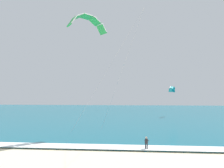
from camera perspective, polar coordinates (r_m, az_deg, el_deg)
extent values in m
cube|color=#146075|center=(89.11, 9.79, -6.95)|extent=(200.00, 120.00, 0.20)
cube|color=white|center=(31.03, 18.18, -14.80)|extent=(200.00, 2.86, 0.04)
ellipsoid|color=#239EC6|center=(29.77, 8.43, -15.81)|extent=(0.86, 1.47, 0.05)
cube|color=black|center=(29.99, 8.40, -15.63)|extent=(0.17, 0.11, 0.04)
cube|color=black|center=(29.53, 8.45, -15.83)|extent=(0.17, 0.11, 0.04)
cylinder|color=#232328|center=(29.71, 8.23, -15.06)|extent=(0.14, 0.14, 0.84)
cylinder|color=#232328|center=(29.66, 8.62, -15.08)|extent=(0.14, 0.14, 0.84)
cube|color=#232328|center=(29.54, 8.41, -13.71)|extent=(0.39, 0.30, 0.60)
sphere|color=tan|center=(29.45, 8.41, -12.87)|extent=(0.22, 0.22, 0.22)
cylinder|color=#232328|center=(29.73, 8.15, -13.54)|extent=(0.24, 0.51, 0.22)
cylinder|color=#232328|center=(29.63, 8.84, -13.57)|extent=(0.24, 0.51, 0.22)
cylinder|color=black|center=(29.89, 8.61, -13.48)|extent=(0.53, 0.21, 0.04)
cube|color=#3F3F42|center=(29.69, 8.48, -14.08)|extent=(0.14, 0.11, 0.10)
cube|color=green|center=(40.80, -2.51, 13.18)|extent=(1.85, 1.59, 1.63)
cube|color=white|center=(40.43, -1.94, 13.58)|extent=(0.83, 0.92, 1.40)
cube|color=green|center=(40.45, -4.19, 15.04)|extent=(2.08, 2.00, 1.17)
cube|color=white|center=(40.08, -3.63, 15.47)|extent=(1.10, 1.26, 0.90)
cube|color=green|center=(39.60, -6.27, 16.08)|extent=(2.12, 2.16, 0.46)
cube|color=white|center=(39.22, -5.72, 16.54)|extent=(1.20, 1.36, 0.19)
cube|color=green|center=(38.42, -8.33, 16.03)|extent=(1.99, 2.12, 1.17)
cube|color=white|center=(38.03, -7.79, 16.51)|extent=(1.12, 1.26, 0.90)
cube|color=green|center=(37.16, -9.88, 14.81)|extent=(1.65, 1.85, 1.63)
cube|color=white|center=(36.75, -9.34, 15.30)|extent=(0.83, 0.93, 1.40)
cylinder|color=#B2B2B7|center=(34.27, 1.98, 1.96)|extent=(6.83, 9.58, 16.76)
cylinder|color=#B2B2B7|center=(32.12, -1.83, 2.27)|extent=(10.82, 4.87, 16.76)
cube|color=teal|center=(71.58, 14.11, -1.49)|extent=(1.18, 0.91, 1.18)
cube|color=white|center=(71.67, 13.79, -1.38)|extent=(0.38, 0.71, 0.99)
cube|color=teal|center=(72.49, 14.41, -0.86)|extent=(1.28, 1.28, 0.87)
cube|color=white|center=(72.58, 14.10, -0.75)|extent=(0.50, 1.01, 0.64)
cube|color=teal|center=(73.68, 14.66, -0.66)|extent=(1.32, 1.44, 0.38)
cube|color=white|center=(73.77, 14.35, -0.55)|extent=(0.56, 1.10, 0.14)
cube|color=teal|center=(74.88, 14.80, -0.91)|extent=(1.26, 1.45, 0.87)
cube|color=white|center=(74.97, 14.50, -0.81)|extent=(0.52, 1.03, 0.64)
cube|color=teal|center=(75.83, 14.81, -1.54)|extent=(1.12, 1.23, 1.18)
cube|color=white|center=(75.92, 14.50, -1.44)|extent=(0.41, 0.75, 0.99)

